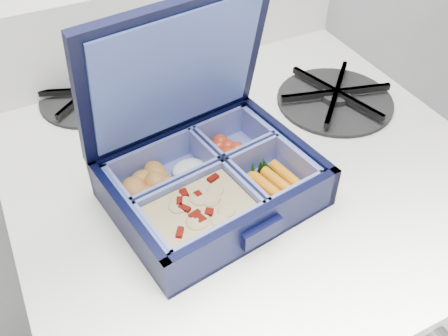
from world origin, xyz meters
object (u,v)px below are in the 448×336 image
burner_grate (336,95)px  bento_box (213,183)px  stove (236,328)px  fork (179,142)px

burner_grate → bento_box: bearing=-158.5°
stove → bento_box: size_ratio=3.90×
fork → burner_grate: bearing=36.3°
stove → fork: size_ratio=5.56×
bento_box → burner_grate: size_ratio=1.33×
stove → bento_box: 0.50m
bento_box → fork: bento_box is taller
stove → burner_grate: size_ratio=5.20×
bento_box → burner_grate: bearing=13.1°
bento_box → fork: bearing=79.8°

